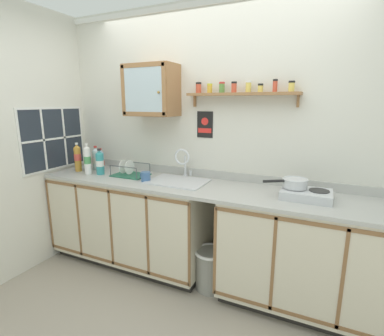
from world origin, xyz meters
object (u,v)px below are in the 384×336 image
object	(u,v)px
sink	(178,185)
bottle_soda_green_5	(87,161)
dish_rack	(130,173)
wall_cabinet	(151,90)
warning_sign	(205,125)
saucepan	(294,183)
bottle_water_clear_2	(96,159)
bottle_juice_amber_4	(78,158)
bottle_water_blue_1	(101,161)
trash_bin	(211,268)
bottle_opaque_white_0	(87,160)
mug	(145,177)
hot_plate_stove	(306,194)
bottle_detergent_teal_3	(100,163)

from	to	relation	value
sink	bottle_soda_green_5	distance (m)	1.11
dish_rack	wall_cabinet	bearing A→B (deg)	29.50
wall_cabinet	warning_sign	bearing A→B (deg)	15.86
saucepan	wall_cabinet	distance (m)	1.57
bottle_water_clear_2	bottle_juice_amber_4	distance (m)	0.19
sink	warning_sign	bearing A→B (deg)	58.63
bottle_water_blue_1	trash_bin	xyz separation A→B (m)	(1.35, -0.15, -0.85)
bottle_opaque_white_0	bottle_water_clear_2	bearing A→B (deg)	111.00
dish_rack	mug	world-z (taller)	dish_rack
warning_sign	saucepan	bearing A→B (deg)	-16.64
wall_cabinet	trash_bin	size ratio (longest dim) A/B	1.32
bottle_juice_amber_4	dish_rack	bearing A→B (deg)	6.54
hot_plate_stove	bottle_opaque_white_0	distance (m)	2.13
saucepan	warning_sign	distance (m)	1.01
bottle_juice_amber_4	mug	distance (m)	0.91
bottle_water_clear_2	mug	xyz separation A→B (m)	(0.78, -0.20, -0.07)
bottle_water_clear_2	wall_cabinet	world-z (taller)	wall_cabinet
bottle_water_clear_2	hot_plate_stove	bearing A→B (deg)	-2.41
bottle_detergent_teal_3	bottle_juice_amber_4	distance (m)	0.32
hot_plate_stove	bottle_water_clear_2	distance (m)	2.21
sink	mug	size ratio (longest dim) A/B	4.31
sink	bottle_water_clear_2	bearing A→B (deg)	176.04
bottle_soda_green_5	dish_rack	distance (m)	0.54
saucepan	wall_cabinet	world-z (taller)	wall_cabinet
hot_plate_stove	bottle_soda_green_5	world-z (taller)	bottle_soda_green_5
hot_plate_stove	trash_bin	bearing A→B (deg)	-171.47
bottle_opaque_white_0	bottle_detergent_teal_3	distance (m)	0.13
sink	bottle_detergent_teal_3	distance (m)	0.89
bottle_detergent_teal_3	dish_rack	size ratio (longest dim) A/B	0.79
bottle_detergent_teal_3	bottle_soda_green_5	bearing A→B (deg)	165.73
hot_plate_stove	saucepan	world-z (taller)	saucepan
bottle_opaque_white_0	dish_rack	bearing A→B (deg)	17.23
dish_rack	bottle_water_blue_1	bearing A→B (deg)	176.23
bottle_juice_amber_4	trash_bin	bearing A→B (deg)	-1.99
sink	bottle_water_blue_1	world-z (taller)	sink
wall_cabinet	warning_sign	size ratio (longest dim) A/B	2.00
bottle_detergent_teal_3	warning_sign	bearing A→B (deg)	18.95
sink	bottle_juice_amber_4	xyz separation A→B (m)	(-1.19, -0.08, 0.18)
bottle_water_clear_2	bottle_detergent_teal_3	world-z (taller)	bottle_detergent_teal_3
sink	hot_plate_stove	distance (m)	1.14
trash_bin	saucepan	bearing A→B (deg)	11.26
mug	bottle_water_clear_2	bearing A→B (deg)	166.04
bottle_juice_amber_4	hot_plate_stove	bearing A→B (deg)	1.39
bottle_opaque_white_0	wall_cabinet	xyz separation A→B (m)	(0.65, 0.26, 0.70)
bottle_detergent_teal_3	warning_sign	xyz separation A→B (m)	(1.03, 0.35, 0.40)
warning_sign	trash_bin	world-z (taller)	warning_sign
bottle_detergent_teal_3	warning_sign	world-z (taller)	warning_sign
sink	bottle_opaque_white_0	size ratio (longest dim) A/B	1.68
hot_plate_stove	trash_bin	size ratio (longest dim) A/B	0.99
bottle_soda_green_5	dish_rack	size ratio (longest dim) A/B	0.69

